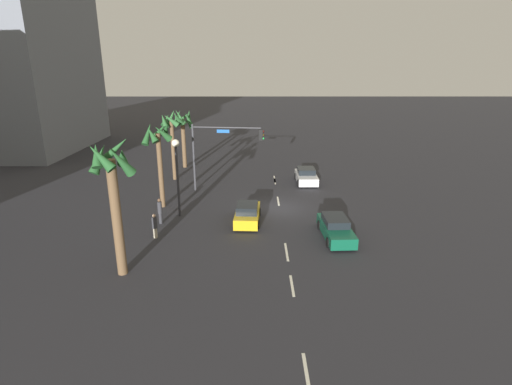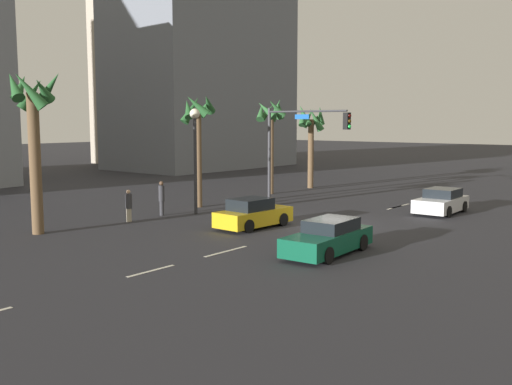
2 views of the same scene
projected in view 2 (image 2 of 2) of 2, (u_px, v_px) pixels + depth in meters
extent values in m
plane|color=#28282D|center=(330.00, 224.00, 29.54)|extent=(220.00, 220.00, 0.00)
cube|color=silver|center=(151.00, 271.00, 20.36)|extent=(2.11, 0.14, 0.01)
cube|color=silver|center=(226.00, 251.00, 23.41)|extent=(2.48, 0.14, 0.01)
cube|color=silver|center=(346.00, 220.00, 30.76)|extent=(2.31, 0.14, 0.01)
cube|color=silver|center=(395.00, 207.00, 35.32)|extent=(2.00, 0.14, 0.01)
cube|color=silver|center=(400.00, 206.00, 35.93)|extent=(2.47, 0.14, 0.01)
cube|color=silver|center=(441.00, 204.00, 33.07)|extent=(4.01, 1.87, 0.73)
cube|color=black|center=(443.00, 193.00, 33.18)|extent=(1.93, 1.63, 0.50)
cylinder|color=black|center=(448.00, 212.00, 31.59)|extent=(0.64, 0.22, 0.64)
cylinder|color=black|center=(417.00, 209.00, 32.66)|extent=(0.64, 0.22, 0.64)
cylinder|color=black|center=(464.00, 207.00, 33.53)|extent=(0.64, 0.22, 0.64)
cylinder|color=black|center=(434.00, 204.00, 34.59)|extent=(0.64, 0.22, 0.64)
cube|color=gold|center=(254.00, 217.00, 28.67)|extent=(4.18, 1.89, 0.74)
cube|color=black|center=(250.00, 204.00, 28.41)|extent=(2.04, 1.57, 0.56)
cylinder|color=black|center=(259.00, 216.00, 30.16)|extent=(0.65, 0.25, 0.64)
cylinder|color=black|center=(283.00, 219.00, 29.12)|extent=(0.65, 0.25, 0.64)
cylinder|color=black|center=(224.00, 222.00, 28.27)|extent=(0.65, 0.25, 0.64)
cylinder|color=black|center=(248.00, 226.00, 27.23)|extent=(0.65, 0.25, 0.64)
cube|color=#0F5138|center=(328.00, 241.00, 22.89)|extent=(4.66, 1.88, 0.72)
cube|color=black|center=(331.00, 225.00, 23.04)|extent=(2.27, 1.57, 0.48)
cylinder|color=black|center=(328.00, 255.00, 21.32)|extent=(0.65, 0.25, 0.64)
cylinder|color=black|center=(291.00, 250.00, 22.24)|extent=(0.65, 0.25, 0.64)
cylinder|color=black|center=(362.00, 242.00, 23.60)|extent=(0.65, 0.25, 0.64)
cylinder|color=black|center=(328.00, 238.00, 24.52)|extent=(0.65, 0.25, 0.64)
cylinder|color=#38383D|center=(269.00, 155.00, 37.38)|extent=(0.20, 0.20, 6.00)
cylinder|color=#38383D|center=(306.00, 111.00, 34.94)|extent=(0.79, 5.97, 0.12)
cube|color=black|center=(347.00, 121.00, 32.91)|extent=(0.35, 0.35, 0.95)
sphere|color=#360503|center=(350.00, 116.00, 32.75)|extent=(0.20, 0.20, 0.20)
sphere|color=#392605|center=(349.00, 121.00, 32.78)|extent=(0.20, 0.20, 0.20)
sphere|color=green|center=(349.00, 127.00, 32.82)|extent=(0.20, 0.20, 0.20)
cube|color=#1959B2|center=(302.00, 117.00, 35.19)|extent=(0.16, 1.10, 0.28)
cylinder|color=#2D2D33|center=(195.00, 167.00, 32.58)|extent=(0.18, 0.18, 5.29)
sphere|color=#F2EACC|center=(195.00, 114.00, 32.23)|extent=(0.56, 0.56, 0.56)
cylinder|color=#B2A58C|center=(129.00, 215.00, 30.31)|extent=(0.36, 0.36, 0.70)
cylinder|color=#333338|center=(129.00, 201.00, 30.22)|extent=(0.49, 0.49, 0.76)
sphere|color=tan|center=(128.00, 192.00, 30.16)|extent=(0.21, 0.21, 0.21)
cylinder|color=#333338|center=(162.00, 208.00, 32.33)|extent=(0.28, 0.28, 0.80)
cylinder|color=#333338|center=(162.00, 193.00, 32.23)|extent=(0.38, 0.38, 0.87)
sphere|color=brown|center=(161.00, 183.00, 32.16)|extent=(0.24, 0.24, 0.24)
cylinder|color=brown|center=(199.00, 158.00, 35.18)|extent=(0.38, 0.38, 5.91)
cone|color=#235628|center=(205.00, 107.00, 35.27)|extent=(0.61, 1.23, 1.29)
cone|color=#235628|center=(191.00, 110.00, 35.57)|extent=(1.54, 0.98, 1.79)
cone|color=#235628|center=(188.00, 109.00, 34.62)|extent=(1.07, 1.27, 1.31)
cone|color=#235628|center=(197.00, 105.00, 34.05)|extent=(1.40, 1.51, 1.45)
cone|color=#235628|center=(208.00, 104.00, 34.64)|extent=(1.45, 1.08, 1.29)
cylinder|color=brown|center=(35.00, 164.00, 26.70)|extent=(0.53, 0.53, 6.44)
cone|color=#235628|center=(49.00, 88.00, 27.06)|extent=(0.71, 1.82, 1.67)
cone|color=#235628|center=(32.00, 95.00, 27.05)|extent=(1.44, 1.14, 1.64)
cone|color=#235628|center=(21.00, 87.00, 26.48)|extent=(1.21, 0.89, 1.34)
cone|color=#235628|center=(14.00, 86.00, 25.77)|extent=(0.83, 1.56, 1.51)
cone|color=#235628|center=(29.00, 90.00, 25.43)|extent=(1.57, 1.38, 1.78)
cone|color=#235628|center=(43.00, 90.00, 26.11)|extent=(1.36, 0.95, 1.25)
cylinder|color=brown|center=(271.00, 153.00, 41.71)|extent=(0.37, 0.37, 5.83)
cone|color=#2D6633|center=(276.00, 110.00, 42.07)|extent=(0.78, 1.25, 1.72)
cone|color=#2D6633|center=(267.00, 112.00, 41.94)|extent=(1.39, 1.07, 1.32)
cone|color=#2D6633|center=(261.00, 112.00, 41.46)|extent=(1.47, 1.18, 1.46)
cone|color=#2D6633|center=(266.00, 110.00, 40.68)|extent=(0.81, 1.61, 1.40)
cone|color=#2D6633|center=(276.00, 108.00, 40.67)|extent=(1.55, 1.12, 1.45)
cone|color=#2D6633|center=(279.00, 110.00, 41.14)|extent=(1.14, 0.86, 1.35)
cylinder|color=brown|center=(311.00, 154.00, 45.39)|extent=(0.45, 0.45, 5.31)
cone|color=#2D6633|center=(316.00, 119.00, 45.62)|extent=(0.57, 1.44, 1.36)
cone|color=#2D6633|center=(308.00, 118.00, 45.83)|extent=(1.32, 1.23, 1.66)
cone|color=#2D6633|center=(302.00, 117.00, 45.08)|extent=(1.32, 1.18, 1.48)
cone|color=#2D6633|center=(304.00, 115.00, 44.42)|extent=(0.67, 1.39, 1.76)
cone|color=#2D6633|center=(315.00, 119.00, 44.20)|extent=(1.46, 1.27, 1.88)
cone|color=#2D6633|center=(320.00, 115.00, 44.83)|extent=(1.25, 0.94, 1.54)
cube|color=#B2A38E|center=(181.00, 51.00, 74.19)|extent=(20.12, 13.14, 27.87)
cube|color=slate|center=(202.00, 26.00, 65.04)|extent=(19.96, 12.29, 31.24)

